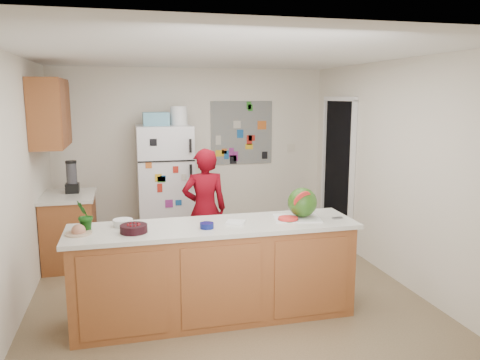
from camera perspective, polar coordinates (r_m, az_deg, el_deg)
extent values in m
cube|color=brown|center=(5.19, -1.85, -13.78)|extent=(4.00, 4.50, 0.02)
cube|color=beige|center=(7.02, -5.79, 3.21)|extent=(4.00, 0.02, 2.50)
cube|color=beige|center=(4.82, -25.99, -0.96)|extent=(0.02, 4.50, 2.50)
cube|color=beige|center=(5.58, 18.68, 0.93)|extent=(0.02, 4.50, 2.50)
cube|color=white|center=(4.76, -2.03, 15.17)|extent=(4.00, 4.50, 0.02)
cube|color=black|center=(6.86, 11.91, 0.93)|extent=(0.03, 0.85, 2.04)
cube|color=brown|center=(4.52, -3.05, -11.30)|extent=(2.60, 0.62, 0.88)
cube|color=silver|center=(4.38, -3.11, -5.69)|extent=(2.68, 0.70, 0.04)
cube|color=brown|center=(6.25, -20.00, -5.90)|extent=(0.60, 0.80, 0.86)
cube|color=silver|center=(6.15, -20.26, -1.86)|extent=(0.64, 0.84, 0.04)
cube|color=brown|center=(6.00, -22.15, 7.57)|extent=(0.35, 1.00, 0.80)
cube|color=silver|center=(6.66, -9.10, -0.73)|extent=(0.75, 0.70, 1.70)
cube|color=#5999B2|center=(6.54, -10.21, 7.34)|extent=(0.35, 0.28, 0.18)
cube|color=slate|center=(7.11, 0.21, 5.78)|extent=(0.95, 0.01, 0.95)
imported|color=maroon|center=(5.68, -4.32, -3.61)|extent=(0.54, 0.36, 1.49)
cylinder|color=black|center=(6.21, -19.82, 0.25)|extent=(0.13, 0.13, 0.38)
cube|color=white|center=(4.60, 6.96, -4.64)|extent=(0.50, 0.41, 0.01)
sphere|color=#1C4F10|center=(4.60, 7.61, -2.73)|extent=(0.29, 0.29, 0.29)
cylinder|color=red|center=(4.51, 5.87, -4.68)|extent=(0.19, 0.19, 0.02)
cylinder|color=black|center=(4.21, -12.83, -5.80)|extent=(0.31, 0.31, 0.07)
cylinder|color=silver|center=(4.45, -14.09, -5.05)|extent=(0.23, 0.23, 0.06)
cylinder|color=#0B1357|center=(4.25, -4.07, -5.55)|extent=(0.15, 0.15, 0.05)
cylinder|color=beige|center=(4.29, -19.07, -6.17)|extent=(0.26, 0.26, 0.02)
cube|color=silver|center=(4.40, -0.53, -5.17)|extent=(0.21, 0.20, 0.02)
cube|color=gray|center=(4.66, 11.77, -4.57)|extent=(0.11, 0.06, 0.01)
imported|color=#0F3C0A|center=(4.33, -18.42, -4.15)|extent=(0.16, 0.18, 0.29)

